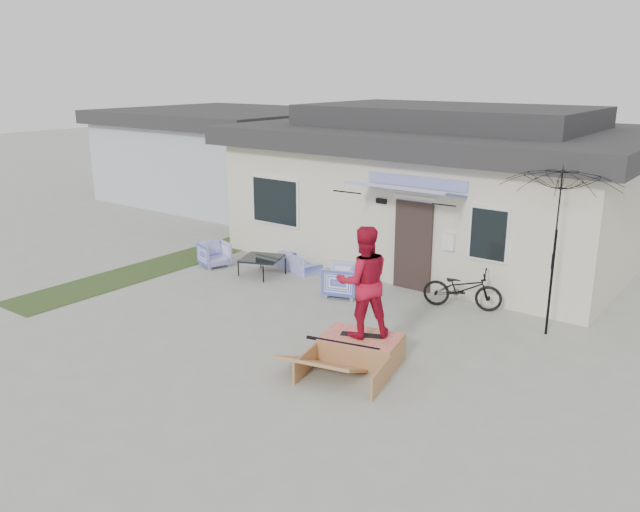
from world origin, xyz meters
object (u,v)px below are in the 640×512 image
Objects in this scene: loveseat at (298,259)px; skate_ramp at (361,348)px; bicycle at (463,284)px; patio_umbrella at (555,248)px; coffee_table at (262,266)px; skateboard at (362,334)px; armchair_right at (342,279)px; skater at (363,280)px; armchair_left at (214,253)px.

loveseat is 5.52m from skate_ramp.
patio_umbrella is (1.94, -0.33, 1.21)m from bicycle.
bicycle is (4.56, -0.02, 0.25)m from loveseat.
coffee_table is 7.15m from patio_umbrella.
coffee_table is 0.35× the size of patio_umbrella.
skateboard is (4.25, -3.47, 0.19)m from loveseat.
skate_ramp is (-2.24, -3.16, -1.52)m from patio_umbrella.
armchair_right reaches higher than coffee_table.
coffee_table is at bearing 126.70° from skateboard.
loveseat is 0.74× the size of skater.
loveseat is 0.99m from coffee_table.
skater is (0.00, 0.00, 1.01)m from skateboard.
coffee_table reaches higher than skate_ramp.
armchair_left is 6.69m from skateboard.
coffee_table is 0.47× the size of skater.
armchair_left is at bearing -68.61° from skater.
loveseat reaches higher than skate_ramp.
patio_umbrella is at bearing 4.24° from coffee_table.
skater is (6.23, -2.43, 1.13)m from armchair_left.
skate_ramp is at bearing -125.34° from patio_umbrella.
armchair_right is 0.47× the size of bicycle.
skate_ramp is 0.91× the size of skater.
armchair_right is 3.57m from skater.
armchair_left reaches higher than skateboard.
patio_umbrella is at bearing -163.33° from loveseat.
skater is (4.72, -2.60, 1.25)m from coffee_table.
armchair_left is 1.53m from coffee_table.
loveseat is at bearing 116.31° from skateboard.
armchair_right reaches higher than skate_ramp.
bicycle is at bearing -160.48° from loveseat.
patio_umbrella is 3.50× the size of skateboard.
patio_umbrella is 1.48× the size of skate_ramp.
skate_ramp is (4.26, -3.52, -0.06)m from loveseat.
skateboard is at bearing 160.56° from loveseat.
armchair_right is at bearing 117.73° from skate_ramp.
armchair_right is at bearing -0.74° from coffee_table.
coffee_table is 5.53m from skater.
coffee_table is at bearing -76.16° from skater.
bicycle is 3.52m from skate_ramp.
coffee_table is at bearing -108.90° from armchair_right.
coffee_table is (1.51, 0.17, -0.13)m from armchair_left.
bicycle is at bearing 9.59° from coffee_table.
loveseat reaches higher than coffee_table.
loveseat is 4.57m from bicycle.
skateboard is (-0.01, 0.04, 0.25)m from skate_ramp.
loveseat is 5.62m from skater.
armchair_right is 1.05× the size of skateboard.
armchair_left is at bearing -173.61° from coffee_table.
armchair_right is at bearing -173.03° from patio_umbrella.
bicycle is 0.94× the size of skate_ramp.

